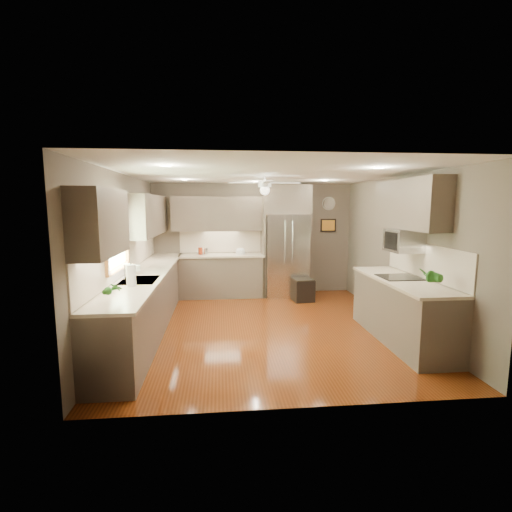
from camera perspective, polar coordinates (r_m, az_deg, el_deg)
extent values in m
plane|color=#53220B|center=(6.29, 1.63, -10.85)|extent=(5.00, 5.00, 0.00)
plane|color=white|center=(5.98, 1.72, 12.49)|extent=(5.00, 5.00, 0.00)
plane|color=#62564A|center=(8.48, -0.46, 2.67)|extent=(4.50, 0.00, 4.50)
plane|color=#62564A|center=(3.58, 6.76, -4.59)|extent=(4.50, 0.00, 4.50)
plane|color=#62564A|center=(6.14, -19.63, 0.22)|extent=(0.00, 5.00, 5.00)
plane|color=#62564A|center=(6.67, 21.21, 0.72)|extent=(0.00, 5.00, 5.00)
cylinder|color=maroon|center=(8.19, -8.54, 0.78)|extent=(0.12, 0.12, 0.15)
cylinder|color=silver|center=(8.21, -7.68, 0.74)|extent=(0.09, 0.09, 0.14)
imported|color=white|center=(6.13, -17.75, -1.72)|extent=(0.11, 0.11, 0.19)
imported|color=#225B1A|center=(4.44, -21.14, -4.81)|extent=(0.18, 0.15, 0.29)
imported|color=#225B1A|center=(5.24, 25.18, -2.78)|extent=(0.24, 0.22, 0.36)
imported|color=#C3C292|center=(8.16, -2.41, 0.45)|extent=(0.28, 0.28, 0.05)
cube|color=#4E4338|center=(6.37, -16.34, -6.71)|extent=(0.60, 4.70, 0.90)
cube|color=beige|center=(6.27, -16.37, -2.54)|extent=(0.65, 4.70, 0.04)
cube|color=beige|center=(6.29, -19.19, -0.05)|extent=(0.02, 4.70, 0.50)
cube|color=#4E4338|center=(8.26, -5.29, -3.11)|extent=(1.85, 0.60, 0.90)
cube|color=beige|center=(8.17, -5.33, 0.10)|extent=(1.85, 0.65, 0.04)
cube|color=beige|center=(8.44, -5.37, 2.27)|extent=(1.85, 0.02, 0.50)
cube|color=#4E4338|center=(4.51, -22.81, 4.80)|extent=(0.33, 1.20, 0.75)
cube|color=#4E4338|center=(7.33, -16.13, 6.05)|extent=(0.33, 2.40, 0.75)
cube|color=#4E4338|center=(8.25, -5.42, 6.49)|extent=(2.15, 0.33, 0.75)
cube|color=#4E4338|center=(6.07, 22.52, 7.39)|extent=(0.33, 1.70, 0.75)
cube|color=#BFF2B2|center=(5.63, -20.84, 2.58)|extent=(0.01, 1.00, 0.80)
cube|color=#935B28|center=(5.60, -20.81, 6.97)|extent=(0.05, 1.12, 0.06)
cube|color=#935B28|center=(5.67, -20.39, -1.74)|extent=(0.05, 1.12, 0.06)
cube|color=#935B28|center=(5.11, -22.11, 2.03)|extent=(0.05, 0.06, 0.80)
cube|color=#935B28|center=(6.13, -19.33, 3.05)|extent=(0.05, 0.06, 0.80)
cube|color=silver|center=(5.64, -17.54, -3.68)|extent=(0.50, 0.70, 0.03)
cube|color=#262626|center=(5.65, -17.52, -4.02)|extent=(0.44, 0.62, 0.05)
cylinder|color=silver|center=(5.66, -19.57, -2.43)|extent=(0.02, 0.02, 0.24)
cylinder|color=silver|center=(5.63, -19.03, -1.23)|extent=(0.16, 0.02, 0.02)
cube|color=silver|center=(8.25, 4.61, 0.12)|extent=(0.92, 0.72, 1.82)
cube|color=black|center=(7.96, 5.02, -2.02)|extent=(0.88, 0.02, 0.02)
cube|color=black|center=(7.88, 5.08, 2.24)|extent=(0.01, 0.02, 1.00)
cylinder|color=silver|center=(7.83, 4.55, 2.21)|extent=(0.02, 0.02, 0.90)
cylinder|color=silver|center=(7.86, 5.70, 2.22)|extent=(0.02, 0.02, 0.90)
cube|color=#4E4338|center=(8.24, 4.63, 8.65)|extent=(1.04, 0.60, 0.63)
cube|color=#4E4338|center=(8.24, 1.11, 0.13)|extent=(0.06, 0.60, 1.82)
cube|color=#4E4338|center=(8.41, 7.89, 0.22)|extent=(0.06, 0.60, 1.82)
cube|color=#4E4338|center=(5.98, 21.49, -7.90)|extent=(0.65, 2.20, 0.90)
cube|color=beige|center=(5.87, 21.59, -3.48)|extent=(0.70, 2.20, 0.04)
cube|color=beige|center=(5.98, 24.54, -0.71)|extent=(0.02, 2.20, 0.50)
cube|color=black|center=(5.95, 21.16, -3.06)|extent=(0.56, 0.52, 0.01)
cube|color=silver|center=(6.06, 21.79, 2.21)|extent=(0.42, 0.55, 0.34)
cube|color=black|center=(5.97, 20.00, 2.22)|extent=(0.02, 0.40, 0.26)
cylinder|color=white|center=(6.27, 1.36, 11.90)|extent=(0.03, 0.03, 0.08)
cylinder|color=white|center=(6.26, 1.36, 10.99)|extent=(0.22, 0.22, 0.10)
sphere|color=white|center=(6.26, 1.36, 10.08)|extent=(0.16, 0.16, 0.16)
cube|color=white|center=(6.32, 4.58, 11.12)|extent=(0.48, 0.11, 0.01)
cube|color=white|center=(6.61, 0.99, 11.00)|extent=(0.11, 0.48, 0.01)
cube|color=white|center=(6.23, -1.89, 11.19)|extent=(0.48, 0.11, 0.01)
cube|color=white|center=(5.92, 1.78, 11.37)|extent=(0.11, 0.48, 0.01)
cylinder|color=white|center=(7.25, -10.91, 11.49)|extent=(0.14, 0.14, 0.01)
cylinder|color=white|center=(7.51, 10.50, 11.37)|extent=(0.14, 0.14, 0.01)
cylinder|color=white|center=(4.78, -13.70, 13.37)|extent=(0.14, 0.14, 0.01)
cylinder|color=white|center=(5.16, 18.37, 12.77)|extent=(0.14, 0.14, 0.01)
cylinder|color=white|center=(7.76, 0.00, 11.38)|extent=(0.14, 0.14, 0.01)
cylinder|color=white|center=(8.76, 11.13, 7.93)|extent=(0.30, 0.03, 0.30)
cylinder|color=silver|center=(8.75, 11.16, 7.93)|extent=(0.29, 0.00, 0.29)
cube|color=black|center=(8.77, 11.05, 4.66)|extent=(0.36, 0.03, 0.30)
cube|color=orange|center=(8.75, 11.08, 4.65)|extent=(0.30, 0.01, 0.24)
cube|color=black|center=(7.93, 7.21, -5.27)|extent=(0.46, 0.46, 0.46)
cube|color=black|center=(7.88, 7.24, -3.60)|extent=(0.43, 0.43, 0.03)
cylinder|color=white|center=(5.22, -18.67, -2.90)|extent=(0.13, 0.13, 0.30)
cylinder|color=silver|center=(5.22, -18.67, -2.79)|extent=(0.03, 0.03, 0.32)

